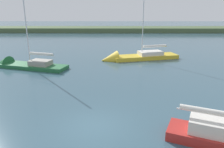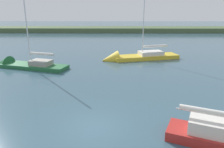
{
  "view_description": "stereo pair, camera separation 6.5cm",
  "coord_description": "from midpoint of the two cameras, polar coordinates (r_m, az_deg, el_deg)",
  "views": [
    {
      "loc": [
        -1.12,
        11.04,
        6.43
      ],
      "look_at": [
        -1.01,
        -3.94,
        1.91
      ],
      "focal_mm": 35.37,
      "sensor_mm": 36.0,
      "label": 1
    },
    {
      "loc": [
        -1.18,
        11.04,
        6.43
      ],
      "look_at": [
        -1.01,
        -3.94,
        1.91
      ],
      "focal_mm": 35.37,
      "sensor_mm": 36.0,
      "label": 2
    }
  ],
  "objects": [
    {
      "name": "sailboat_behind_pier",
      "position": [
        26.89,
        -22.41,
        1.92
      ],
      "size": [
        9.35,
        4.7,
        10.31
      ],
      "rotation": [
        0.0,
        0.0,
        -0.29
      ],
      "color": "#236638",
      "rests_on": "ground_plane"
    },
    {
      "name": "far_shoreline",
      "position": [
        62.75,
        -0.66,
        10.93
      ],
      "size": [
        180.0,
        8.0,
        2.4
      ],
      "primitive_type": "cube",
      "color": "#4C603D",
      "rests_on": "ground_plane"
    },
    {
      "name": "ground_plane",
      "position": [
        12.83,
        -4.92,
        -13.36
      ],
      "size": [
        200.0,
        200.0,
        0.0
      ],
      "primitive_type": "plane",
      "color": "#385666"
    },
    {
      "name": "sailboat_far_left",
      "position": [
        28.58,
        5.4,
        4.14
      ],
      "size": [
        10.34,
        4.76,
        11.57
      ],
      "rotation": [
        0.0,
        0.0,
        0.26
      ],
      "color": "gold",
      "rests_on": "ground_plane"
    }
  ]
}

